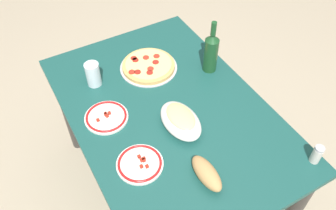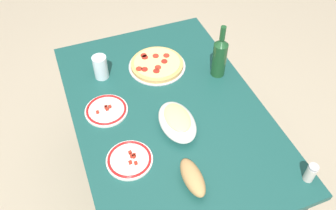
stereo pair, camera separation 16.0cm
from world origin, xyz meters
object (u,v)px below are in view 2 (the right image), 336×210
Objects in this scene: pepperoni_pizza at (157,64)px; side_plate_far at (130,159)px; side_plate_near at (106,110)px; spice_shaker at (311,173)px; dining_table at (168,126)px; water_glass at (101,67)px; baked_pasta_dish at (176,121)px; bread_loaf at (193,177)px; wine_bottle at (220,56)px.

pepperoni_pizza is 0.58m from side_plate_far.
side_plate_near is 2.25× the size of spice_shaker.
water_glass reaches higher than dining_table.
baked_pasta_dish is at bearing 111.24° from side_plate_far.
dining_table is 0.31m from side_plate_near.
pepperoni_pizza is at bearing 122.98° from side_plate_near.
spice_shaker reaches higher than pepperoni_pizza.
baked_pasta_dish reaches higher than dining_table.
side_plate_near is at bearing -127.33° from baked_pasta_dish.
bread_loaf is at bearing 24.80° from side_plate_near.
water_glass reaches higher than pepperoni_pizza.
baked_pasta_dish reaches higher than bread_loaf.
pepperoni_pizza is 1.22× the size of baked_pasta_dish.
side_plate_far is at bearing -1.77° from water_glass.
baked_pasta_dish is 0.49m from water_glass.
baked_pasta_dish is at bearing -7.93° from pepperoni_pizza.
pepperoni_pizza is 1.04× the size of wine_bottle.
pepperoni_pizza reaches higher than dining_table.
side_plate_near is 0.90m from spice_shaker.
pepperoni_pizza is at bearing -158.56° from spice_shaker.
dining_table is at bearing 173.02° from bread_loaf.
water_glass reaches higher than spice_shaker.
water_glass is at bearing -144.90° from dining_table.
side_plate_near is at bearing -133.95° from spice_shaker.
bread_loaf is at bearing 14.34° from water_glass.
side_plate_far is at bearing -68.76° from baked_pasta_dish.
side_plate_far is (0.20, -0.24, 0.13)m from dining_table.
wine_bottle is at bearing 127.66° from baked_pasta_dish.
dining_table is at bearing -144.56° from spice_shaker.
bread_loaf is at bearing -9.05° from baked_pasta_dish.
wine_bottle is 0.67m from side_plate_far.
water_glass is 0.62× the size of side_plate_near.
wine_bottle reaches higher than spice_shaker.
spice_shaker reaches higher than baked_pasta_dish.
side_plate_far is 1.08× the size of bread_loaf.
water_glass is at bearing -165.66° from bread_loaf.
spice_shaker is at bearing 35.31° from water_glass.
wine_bottle is (0.16, 0.27, 0.10)m from pepperoni_pizza.
bread_loaf is at bearing -35.04° from wine_bottle.
pepperoni_pizza is at bearing 169.82° from dining_table.
water_glass is 0.53m from side_plate_far.
side_plate_near is (0.21, -0.32, -0.01)m from pepperoni_pizza.
spice_shaker reaches higher than bread_loaf.
wine_bottle reaches higher than water_glass.
wine_bottle reaches higher than bread_loaf.
baked_pasta_dish is 1.22× the size of side_plate_near.
pepperoni_pizza is 0.38m from side_plate_near.
side_plate_far is at bearing -132.29° from bread_loaf.
spice_shaker is (0.83, 0.33, 0.03)m from pepperoni_pizza.
baked_pasta_dish is 2.76× the size of spice_shaker.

